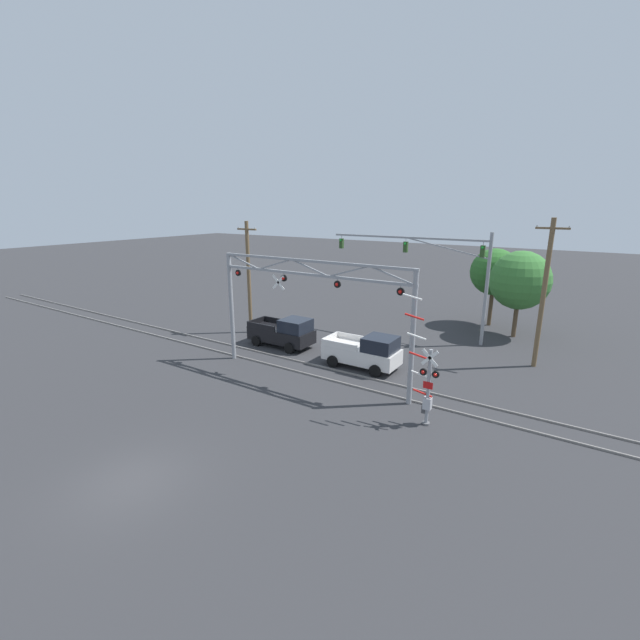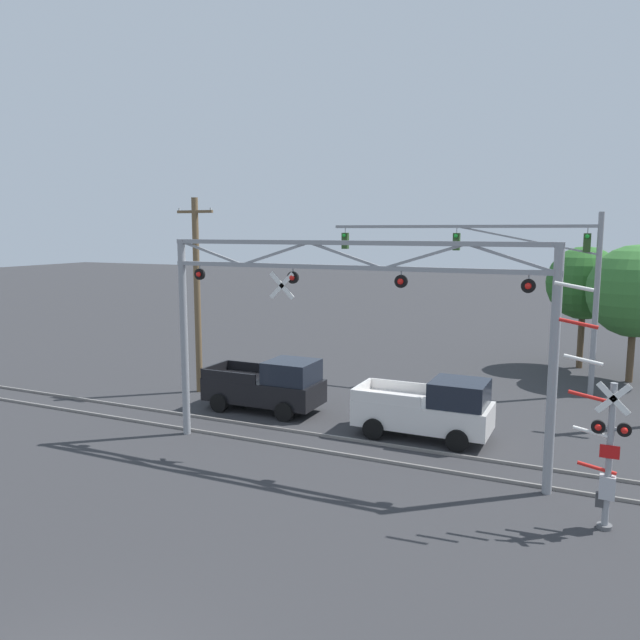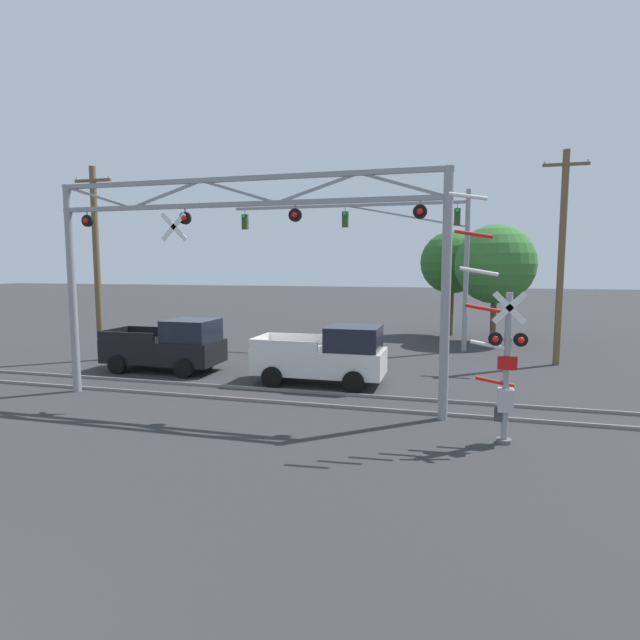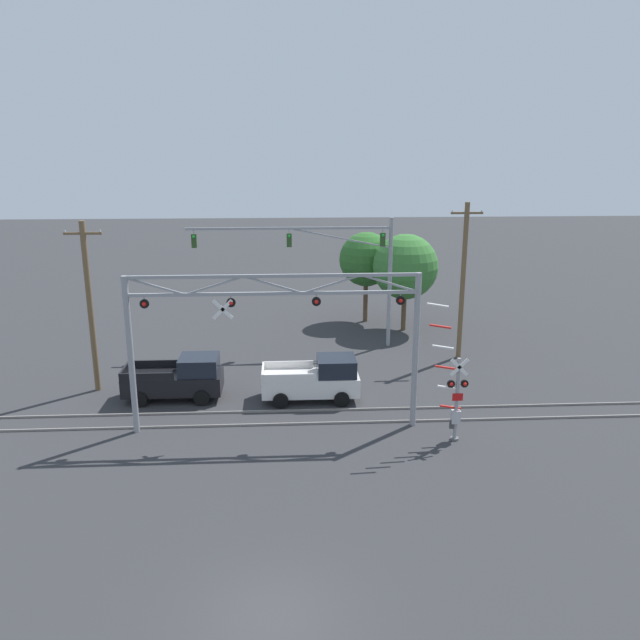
# 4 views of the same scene
# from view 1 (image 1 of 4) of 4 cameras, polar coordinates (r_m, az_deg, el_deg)

# --- Properties ---
(ground_plane) EXTENTS (200.00, 200.00, 0.00)m
(ground_plane) POSITION_cam_1_polar(r_m,az_deg,el_deg) (17.92, -23.85, -19.17)
(ground_plane) COLOR #303033
(rail_track_near) EXTENTS (80.00, 0.08, 0.10)m
(rail_track_near) POSITION_cam_1_polar(r_m,az_deg,el_deg) (25.20, -0.94, -7.41)
(rail_track_near) COLOR gray
(rail_track_near) RESTS_ON ground_plane
(rail_track_far) EXTENTS (80.00, 0.08, 0.10)m
(rail_track_far) POSITION_cam_1_polar(r_m,az_deg,el_deg) (26.32, 0.82, -6.40)
(rail_track_far) COLOR gray
(rail_track_far) RESTS_ON ground_plane
(crossing_gantry) EXTENTS (12.31, 0.29, 6.85)m
(crossing_gantry) POSITION_cam_1_polar(r_m,az_deg,el_deg) (23.60, -1.40, 2.64)
(crossing_gantry) COLOR gray
(crossing_gantry) RESTS_ON ground_plane
(crossing_signal_mast) EXTENTS (1.88, 0.35, 5.96)m
(crossing_signal_mast) POSITION_cam_1_polar(r_m,az_deg,el_deg) (19.89, 13.98, -8.33)
(crossing_signal_mast) COLOR gray
(crossing_signal_mast) RESTS_ON ground_plane
(traffic_signal_span) EXTENTS (12.27, 0.39, 7.92)m
(traffic_signal_span) POSITION_cam_1_polar(r_m,az_deg,el_deg) (32.28, 16.34, 7.08)
(traffic_signal_span) COLOR gray
(traffic_signal_span) RESTS_ON ground_plane
(pickup_truck_lead) EXTENTS (4.66, 2.22, 2.12)m
(pickup_truck_lead) POSITION_cam_1_polar(r_m,az_deg,el_deg) (26.31, 6.06, -4.23)
(pickup_truck_lead) COLOR silver
(pickup_truck_lead) RESTS_ON ground_plane
(pickup_truck_following) EXTENTS (4.71, 2.22, 2.12)m
(pickup_truck_following) POSITION_cam_1_polar(r_m,az_deg,el_deg) (30.14, -4.81, -1.67)
(pickup_truck_following) COLOR black
(pickup_truck_following) RESTS_ON ground_plane
(utility_pole_left) EXTENTS (1.80, 0.28, 8.54)m
(utility_pole_left) POSITION_cam_1_polar(r_m,az_deg,el_deg) (33.11, -9.48, 5.74)
(utility_pole_left) COLOR brown
(utility_pole_left) RESTS_ON ground_plane
(utility_pole_right) EXTENTS (1.80, 0.28, 9.01)m
(utility_pole_right) POSITION_cam_1_polar(r_m,az_deg,el_deg) (28.67, 27.67, 3.23)
(utility_pole_right) COLOR brown
(utility_pole_right) RESTS_ON ground_plane
(background_tree_beyond_span) EXTENTS (3.77, 3.77, 6.35)m
(background_tree_beyond_span) POSITION_cam_1_polar(r_m,az_deg,el_deg) (37.42, 22.22, 5.94)
(background_tree_beyond_span) COLOR brown
(background_tree_beyond_span) RESTS_ON ground_plane
(background_tree_far_left_verge) EXTENTS (4.33, 4.33, 6.50)m
(background_tree_far_left_verge) POSITION_cam_1_polar(r_m,az_deg,el_deg) (34.76, 25.12, 4.81)
(background_tree_far_left_verge) COLOR brown
(background_tree_far_left_verge) RESTS_ON ground_plane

